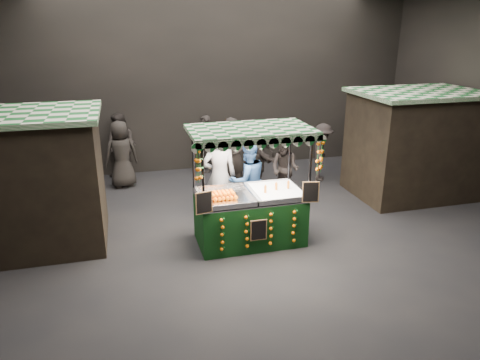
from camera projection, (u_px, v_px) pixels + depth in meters
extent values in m
plane|color=black|center=(261.00, 239.00, 8.94)|extent=(12.00, 12.00, 0.00)
cube|color=black|center=(210.00, 83.00, 12.67)|extent=(12.00, 0.10, 5.00)
cube|color=black|center=(455.00, 235.00, 3.56)|extent=(12.00, 0.10, 5.00)
cube|color=black|center=(24.00, 184.00, 8.37)|extent=(2.80, 2.00, 2.50)
cube|color=#11521E|center=(12.00, 116.00, 7.93)|extent=(3.00, 2.20, 0.10)
cube|color=black|center=(414.00, 146.00, 10.96)|extent=(2.80, 2.00, 2.50)
cube|color=#11521E|center=(421.00, 93.00, 10.53)|extent=(3.00, 2.20, 0.10)
cube|color=black|center=(250.00, 219.00, 8.73)|extent=(2.04, 1.11, 0.93)
cube|color=silver|center=(250.00, 197.00, 8.57)|extent=(2.04, 1.11, 0.04)
cylinder|color=black|center=(204.00, 204.00, 7.79)|extent=(0.05, 0.05, 2.23)
cylinder|color=black|center=(309.00, 193.00, 8.28)|extent=(0.05, 0.05, 2.23)
cylinder|color=black|center=(194.00, 184.00, 8.76)|extent=(0.05, 0.05, 2.23)
cylinder|color=black|center=(289.00, 176.00, 9.24)|extent=(0.05, 0.05, 2.23)
cube|color=#11521E|center=(250.00, 130.00, 8.13)|extent=(2.27, 1.34, 0.07)
cube|color=white|center=(277.00, 191.00, 8.69)|extent=(0.91, 1.00, 0.07)
cube|color=black|center=(204.00, 203.00, 7.73)|extent=(0.31, 0.09, 0.41)
cube|color=black|center=(311.00, 192.00, 8.21)|extent=(0.31, 0.09, 0.41)
cube|color=black|center=(259.00, 230.00, 8.18)|extent=(0.32, 0.02, 0.41)
imported|color=gray|center=(219.00, 177.00, 9.50)|extent=(0.77, 0.53, 2.02)
imported|color=navy|center=(248.00, 181.00, 9.62)|extent=(0.97, 0.82, 1.78)
imported|color=#2B2623|center=(233.00, 156.00, 11.18)|extent=(0.73, 0.51, 1.92)
imported|color=#2C2524|center=(285.00, 169.00, 10.81)|extent=(0.92, 0.93, 1.52)
imported|color=#2A2522|center=(254.00, 153.00, 11.59)|extent=(1.12, 0.96, 1.80)
imported|color=#292321|center=(322.00, 152.00, 12.10)|extent=(0.99, 1.18, 1.58)
imported|color=#282420|center=(121.00, 154.00, 11.57)|extent=(0.97, 0.75, 1.77)
imported|color=#2C2623|center=(259.00, 157.00, 11.73)|extent=(0.64, 1.46, 1.53)
imported|color=#2B2623|center=(205.00, 144.00, 12.80)|extent=(0.57, 0.70, 1.65)
imported|color=#2B2623|center=(122.00, 146.00, 12.20)|extent=(1.11, 1.03, 1.82)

